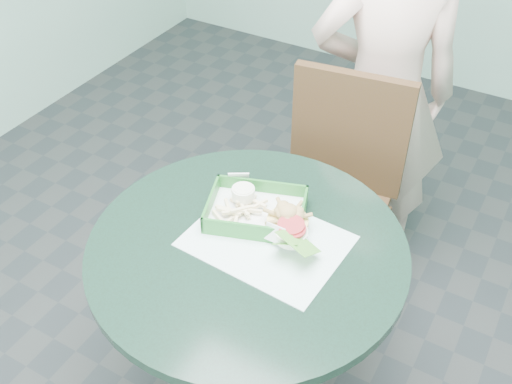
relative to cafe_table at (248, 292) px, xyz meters
The scene contains 9 objects.
cafe_table is the anchor object (origin of this frame).
dining_chair 0.62m from the cafe_table, 90.62° to the left, with size 0.41×0.41×0.93m.
diner_person 0.94m from the cafe_table, 88.24° to the left, with size 0.54×0.36×1.49m, color beige.
placemat 0.18m from the cafe_table, 43.85° to the left, with size 0.40×0.30×0.00m, color silver.
food_basket 0.22m from the cafe_table, 107.59° to the left, with size 0.26×0.19×0.05m.
crab_sandwich 0.24m from the cafe_table, 51.28° to the left, with size 0.11×0.11×0.07m.
fries_pile 0.24m from the cafe_table, 129.74° to the left, with size 0.10×0.11×0.04m, color #FFE5B0, non-canonical shape.
sauce_ramekin 0.27m from the cafe_table, 118.47° to the left, with size 0.06×0.06×0.04m.
garnish_cup 0.23m from the cafe_table, ahead, with size 0.13×0.12×0.05m.
Camera 1 is at (0.57, -0.95, 1.88)m, focal length 42.00 mm.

